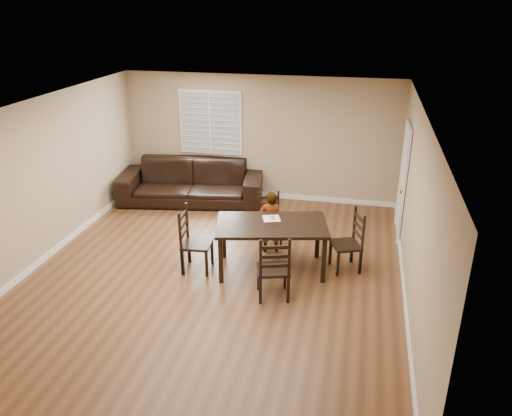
# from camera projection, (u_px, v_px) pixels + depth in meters

# --- Properties ---
(ground) EXTENTS (7.00, 7.00, 0.00)m
(ground) POSITION_uv_depth(u_px,v_px,m) (216.00, 273.00, 8.19)
(ground) COLOR brown
(ground) RESTS_ON ground
(room) EXTENTS (6.04, 7.04, 2.72)m
(room) POSITION_uv_depth(u_px,v_px,m) (218.00, 165.00, 7.64)
(room) COLOR tan
(room) RESTS_ON ground
(dining_table) EXTENTS (1.94, 1.35, 0.83)m
(dining_table) POSITION_uv_depth(u_px,v_px,m) (272.00, 229.00, 8.03)
(dining_table) COLOR black
(dining_table) RESTS_ON ground
(chair_near) EXTENTS (0.53, 0.51, 0.93)m
(chair_near) POSITION_uv_depth(u_px,v_px,m) (269.00, 218.00, 9.17)
(chair_near) COLOR black
(chair_near) RESTS_ON ground
(chair_far) EXTENTS (0.58, 0.56, 1.05)m
(chair_far) POSITION_uv_depth(u_px,v_px,m) (274.00, 272.00, 7.27)
(chair_far) COLOR black
(chair_far) RESTS_ON ground
(chair_left) EXTENTS (0.50, 0.53, 1.09)m
(chair_left) POSITION_uv_depth(u_px,v_px,m) (189.00, 242.00, 8.14)
(chair_left) COLOR black
(chair_left) RESTS_ON ground
(chair_right) EXTENTS (0.58, 0.59, 1.03)m
(chair_right) POSITION_uv_depth(u_px,v_px,m) (353.00, 243.00, 8.15)
(chair_right) COLOR black
(chair_right) RESTS_ON ground
(child) EXTENTS (0.47, 0.37, 1.13)m
(child) POSITION_uv_depth(u_px,v_px,m) (270.00, 222.00, 8.68)
(child) COLOR gray
(child) RESTS_ON ground
(napkin) EXTENTS (0.34, 0.34, 0.00)m
(napkin) POSITION_uv_depth(u_px,v_px,m) (271.00, 218.00, 8.17)
(napkin) COLOR beige
(napkin) RESTS_ON dining_table
(donut) EXTENTS (0.10, 0.10, 0.04)m
(donut) POSITION_uv_depth(u_px,v_px,m) (273.00, 217.00, 8.17)
(donut) COLOR #BF8044
(donut) RESTS_ON napkin
(sofa) EXTENTS (3.24, 1.67, 0.90)m
(sofa) POSITION_uv_depth(u_px,v_px,m) (191.00, 182.00, 10.90)
(sofa) COLOR black
(sofa) RESTS_ON ground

